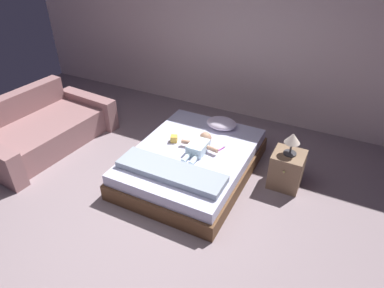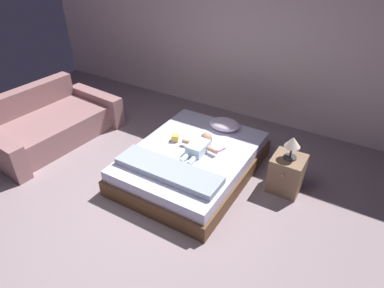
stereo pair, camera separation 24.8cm
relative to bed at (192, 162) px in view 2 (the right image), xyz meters
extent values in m
plane|color=gray|center=(-0.22, -1.07, -0.18)|extent=(8.00, 8.00, 0.00)
cube|color=silver|center=(-0.22, 1.93, 1.17)|extent=(8.00, 0.12, 2.70)
cube|color=brown|center=(0.00, 0.00, -0.07)|extent=(1.46, 1.94, 0.21)
cube|color=silver|center=(0.00, 0.00, 0.11)|extent=(1.40, 1.86, 0.15)
ellipsoid|color=silver|center=(0.11, 0.72, 0.25)|extent=(0.43, 0.35, 0.13)
cube|color=white|center=(0.08, 0.01, 0.25)|extent=(0.21, 0.30, 0.13)
sphere|color=tan|center=(0.08, 0.23, 0.27)|extent=(0.16, 0.16, 0.16)
cylinder|color=tan|center=(-0.10, 0.06, 0.25)|extent=(0.17, 0.09, 0.06)
cylinder|color=tan|center=(0.26, 0.06, 0.25)|extent=(0.16, 0.08, 0.06)
cylinder|color=white|center=(0.03, -0.22, 0.22)|extent=(0.06, 0.18, 0.06)
cylinder|color=white|center=(0.13, -0.22, 0.22)|extent=(0.06, 0.18, 0.06)
cube|color=#AC3699|center=(0.32, 0.18, 0.19)|extent=(0.06, 0.15, 0.01)
cube|color=white|center=(0.35, 0.25, 0.20)|extent=(0.02, 0.03, 0.01)
cube|color=#94696A|center=(-2.20, -0.38, 0.02)|extent=(0.97, 1.56, 0.38)
cube|color=#94696A|center=(-2.73, -0.34, 0.20)|extent=(0.32, 1.50, 0.74)
cube|color=#94696A|center=(-2.27, -1.22, 0.07)|extent=(1.07, 0.28, 0.50)
cube|color=#94696A|center=(-2.14, 0.47, 0.07)|extent=(1.07, 0.28, 0.50)
cube|color=#806349|center=(1.17, 0.32, 0.06)|extent=(0.38, 0.38, 0.47)
sphere|color=tan|center=(1.17, 0.12, 0.16)|extent=(0.03, 0.03, 0.03)
cylinder|color=#333338|center=(1.17, 0.32, 0.31)|extent=(0.16, 0.16, 0.02)
cylinder|color=#333338|center=(1.17, 0.32, 0.39)|extent=(0.02, 0.02, 0.15)
cone|color=#F3DDC6|center=(1.17, 0.32, 0.52)|extent=(0.19, 0.19, 0.13)
cube|color=#97A3B3|center=(0.00, -0.55, 0.22)|extent=(1.32, 0.37, 0.08)
cube|color=#EDBC46|center=(-0.31, 0.08, 0.23)|extent=(0.12, 0.12, 0.09)
camera|label=1|loc=(1.62, -3.19, 2.64)|focal=31.47mm
camera|label=2|loc=(1.83, -3.07, 2.64)|focal=31.47mm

